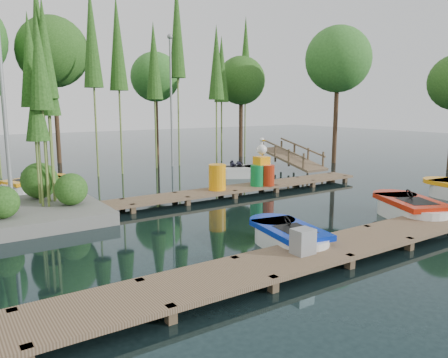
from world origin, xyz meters
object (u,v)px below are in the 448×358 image
boat_yellow_far (35,185)px  yellow_barrel (217,177)px  boat_blue (289,238)px  utility_cabinet (303,241)px  boat_red (410,210)px  drum_cluster (263,171)px

boat_yellow_far → yellow_barrel: (5.54, -4.89, 0.50)m
boat_blue → utility_cabinet: bearing=-108.5°
utility_cabinet → yellow_barrel: yellow_barrel is taller
boat_red → yellow_barrel: (-3.22, 5.92, 0.49)m
yellow_barrel → drum_cluster: size_ratio=0.51×
boat_red → yellow_barrel: bearing=143.2°
boat_blue → drum_cluster: size_ratio=1.47×
utility_cabinet → drum_cluster: 8.14m
boat_yellow_far → yellow_barrel: boat_yellow_far is taller
boat_red → drum_cluster: bearing=126.1°
boat_red → boat_blue: bearing=-155.4°
yellow_barrel → boat_yellow_far: bearing=138.6°
drum_cluster → boat_yellow_far: bearing=146.5°
boat_red → yellow_barrel: size_ratio=3.38×
utility_cabinet → drum_cluster: size_ratio=0.29×
utility_cabinet → yellow_barrel: bearing=71.6°
drum_cluster → boat_blue: bearing=-123.4°
boat_blue → yellow_barrel: size_ratio=2.87×
boat_blue → yellow_barrel: bearing=83.4°
boat_blue → yellow_barrel: yellow_barrel is taller
boat_red → utility_cabinet: 5.67m
utility_cabinet → drum_cluster: (4.39, 6.85, 0.28)m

